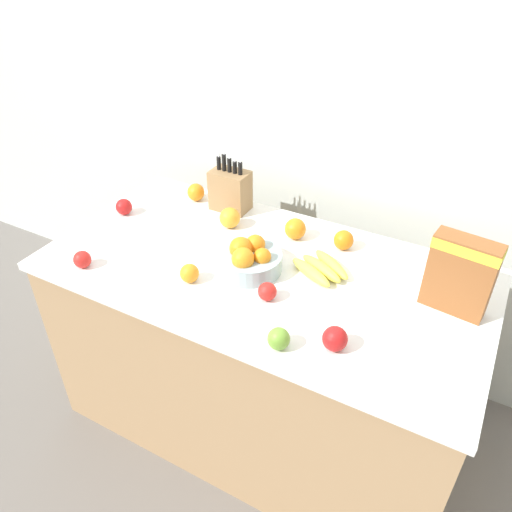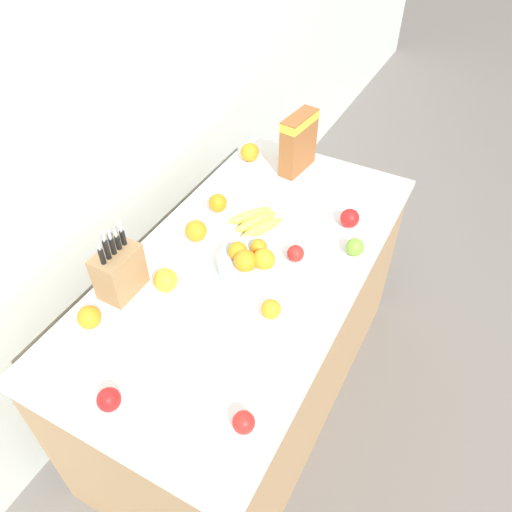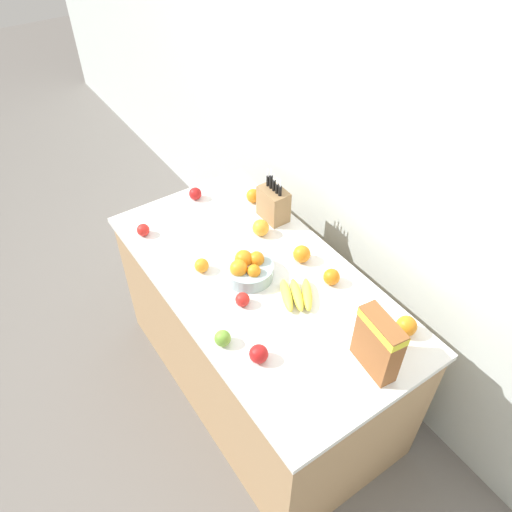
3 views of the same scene
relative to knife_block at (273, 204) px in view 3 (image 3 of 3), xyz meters
name	(u,v)px [view 3 (image 3 of 3)]	position (x,y,z in m)	size (l,w,h in m)	color
ground_plane	(258,380)	(0.33, -0.32, -0.96)	(14.00, 14.00, 0.00)	slate
wall_back	(372,156)	(0.33, 0.32, 0.34)	(9.00, 0.06, 2.60)	silver
counter	(258,335)	(0.33, -0.32, -0.52)	(1.64, 0.84, 0.86)	tan
knife_block	(273,204)	(0.00, 0.00, 0.00)	(0.16, 0.11, 0.29)	#937047
cereal_box	(378,342)	(0.98, -0.22, 0.06)	(0.21, 0.10, 0.27)	brown
fruit_bowl	(248,268)	(0.29, -0.35, -0.04)	(0.23, 0.23, 0.12)	#99B2B7
banana_bunch	(297,295)	(0.53, -0.25, -0.07)	(0.24, 0.22, 0.04)	yellow
apple_leftmost	(195,194)	(-0.38, -0.26, -0.06)	(0.07, 0.07, 0.07)	red
apple_front	(259,354)	(0.71, -0.58, -0.05)	(0.08, 0.08, 0.08)	red
apple_rightmost	(223,338)	(0.56, -0.66, -0.06)	(0.07, 0.07, 0.07)	#6B9E33
apple_rear	(143,230)	(-0.26, -0.63, -0.06)	(0.06, 0.06, 0.06)	red
apple_middle	(242,299)	(0.43, -0.47, -0.06)	(0.06, 0.06, 0.06)	red
orange_mid_right	(253,196)	(-0.18, -0.01, -0.05)	(0.08, 0.08, 0.08)	orange
orange_by_cereal	(406,326)	(0.94, 0.01, -0.05)	(0.09, 0.09, 0.09)	orange
orange_front_left	(202,265)	(0.14, -0.51, -0.06)	(0.07, 0.07, 0.07)	orange
orange_front_center	(332,277)	(0.54, -0.06, -0.05)	(0.08, 0.08, 0.08)	orange
orange_mid_left	(302,254)	(0.35, -0.08, -0.05)	(0.09, 0.09, 0.09)	orange
orange_back_center	(261,228)	(0.08, -0.13, -0.05)	(0.09, 0.09, 0.09)	orange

